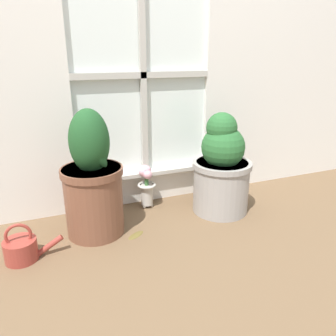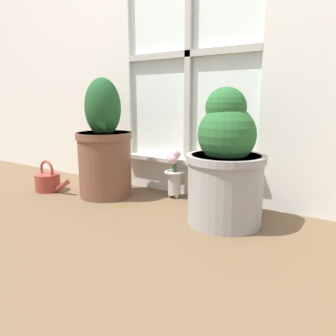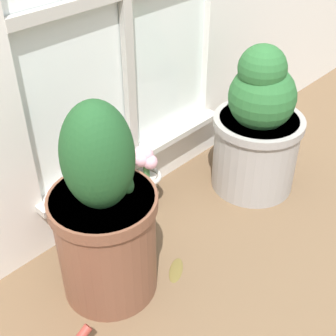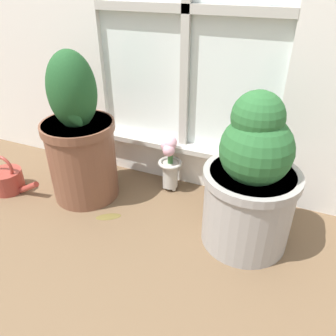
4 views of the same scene
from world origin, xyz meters
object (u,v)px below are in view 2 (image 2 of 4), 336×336
object	(u,v)px
potted_plant_left	(104,147)
potted_plant_right	(226,165)
flower_vase	(174,170)
watering_can	(48,181)

from	to	relation	value
potted_plant_left	potted_plant_right	xyz separation A→B (m)	(0.75, -0.02, -0.02)
potted_plant_left	flower_vase	size ratio (longest dim) A/B	2.44
potted_plant_right	watering_can	distance (m)	1.14
potted_plant_left	flower_vase	world-z (taller)	potted_plant_left
potted_plant_left	watering_can	distance (m)	0.45
potted_plant_left	potted_plant_right	size ratio (longest dim) A/B	1.11
potted_plant_right	flower_vase	distance (m)	0.47
potted_plant_right	watering_can	world-z (taller)	potted_plant_right
potted_plant_left	watering_can	xyz separation A→B (m)	(-0.36, -0.12, -0.22)
potted_plant_right	watering_can	xyz separation A→B (m)	(-1.12, -0.11, -0.21)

